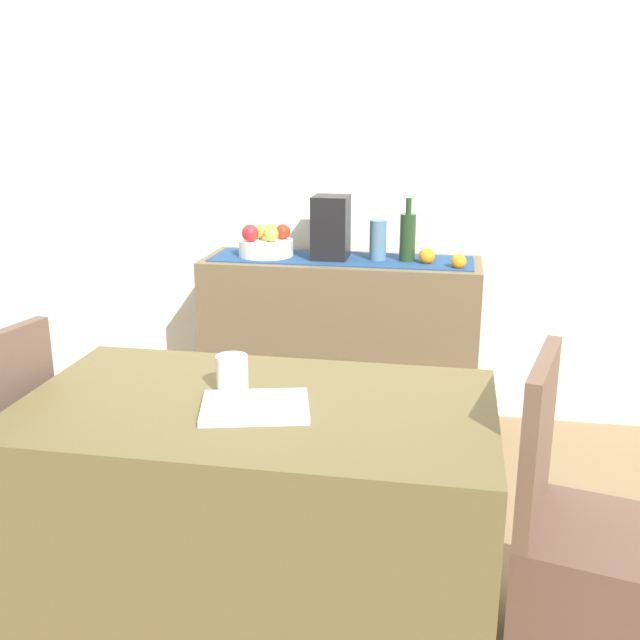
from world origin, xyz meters
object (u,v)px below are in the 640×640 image
(ceramic_vase, at_px, (378,241))
(dining_table, at_px, (259,523))
(coffee_maker, at_px, (331,228))
(wine_bottle, at_px, (408,237))
(fruit_bowl, at_px, (266,248))
(coffee_cup, at_px, (232,374))
(sideboard_console, at_px, (340,344))
(chair_by_corner, at_px, (588,589))
(open_book, at_px, (255,407))

(ceramic_vase, xyz_separation_m, dining_table, (-0.16, -1.52, -0.55))
(ceramic_vase, bearing_deg, coffee_maker, 180.00)
(wine_bottle, distance_m, dining_table, 1.65)
(coffee_maker, distance_m, ceramic_vase, 0.22)
(fruit_bowl, xyz_separation_m, dining_table, (0.36, -1.52, -0.50))
(coffee_cup, bearing_deg, ceramic_vase, 80.35)
(sideboard_console, xyz_separation_m, coffee_cup, (-0.08, -1.46, 0.38))
(coffee_maker, height_order, chair_by_corner, coffee_maker)
(wine_bottle, bearing_deg, ceramic_vase, 180.00)
(coffee_maker, relative_size, ceramic_vase, 1.57)
(dining_table, xyz_separation_m, coffee_cup, (-0.08, 0.06, 0.42))
(chair_by_corner, bearing_deg, open_book, -176.38)
(ceramic_vase, bearing_deg, coffee_cup, -99.65)
(dining_table, bearing_deg, chair_by_corner, 0.24)
(dining_table, height_order, open_book, open_book)
(fruit_bowl, distance_m, dining_table, 1.64)
(fruit_bowl, distance_m, wine_bottle, 0.66)
(fruit_bowl, xyz_separation_m, coffee_maker, (0.31, 0.00, 0.10))
(fruit_bowl, xyz_separation_m, ceramic_vase, (0.53, 0.00, 0.05))
(chair_by_corner, bearing_deg, wine_bottle, 111.81)
(coffee_maker, xyz_separation_m, chair_by_corner, (0.96, -1.51, -0.70))
(coffee_maker, height_order, open_book, coffee_maker)
(fruit_bowl, bearing_deg, sideboard_console, 0.00)
(wine_bottle, bearing_deg, open_book, -100.38)
(sideboard_console, bearing_deg, coffee_cup, -93.12)
(open_book, bearing_deg, coffee_maker, 78.39)
(fruit_bowl, xyz_separation_m, wine_bottle, (0.66, 0.00, 0.07))
(sideboard_console, height_order, wine_bottle, wine_bottle)
(coffee_maker, distance_m, dining_table, 1.63)
(wine_bottle, bearing_deg, fruit_bowl, 180.00)
(coffee_maker, height_order, ceramic_vase, coffee_maker)
(dining_table, relative_size, open_book, 4.58)
(fruit_bowl, height_order, open_book, fruit_bowl)
(sideboard_console, distance_m, open_book, 1.61)
(fruit_bowl, distance_m, ceramic_vase, 0.53)
(wine_bottle, relative_size, coffee_cup, 2.72)
(coffee_cup, bearing_deg, open_book, -49.75)
(wine_bottle, relative_size, dining_table, 0.23)
(sideboard_console, height_order, coffee_maker, coffee_maker)
(coffee_cup, bearing_deg, sideboard_console, 86.88)
(dining_table, xyz_separation_m, chair_by_corner, (0.90, 0.00, -0.10))
(open_book, distance_m, chair_by_corner, 1.02)
(sideboard_console, height_order, ceramic_vase, ceramic_vase)
(sideboard_console, height_order, fruit_bowl, fruit_bowl)
(coffee_maker, bearing_deg, fruit_bowl, 180.00)
(sideboard_console, height_order, chair_by_corner, chair_by_corner)
(fruit_bowl, relative_size, ceramic_vase, 1.37)
(open_book, distance_m, coffee_cup, 0.15)
(ceramic_vase, height_order, chair_by_corner, ceramic_vase)
(fruit_bowl, relative_size, coffee_cup, 2.39)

